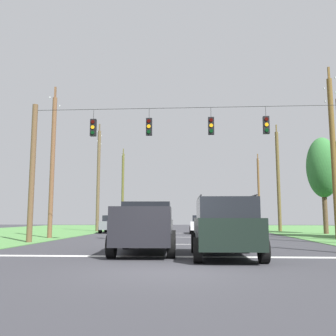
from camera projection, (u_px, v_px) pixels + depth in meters
The scene contains 17 objects.
ground_plane at pixel (167, 271), 9.47m from camera, with size 120.00×120.00×0.00m, color #333338.
stop_bar_stripe at pixel (173, 257), 12.95m from camera, with size 14.09×0.45×0.01m, color white.
lane_dash_0 at pixel (179, 244), 18.89m from camera, with size 0.15×2.50×0.01m, color white.
lane_dash_1 at pixel (182, 237), 25.68m from camera, with size 0.15×2.50×0.01m, color white.
lane_dash_2 at pixel (184, 233), 32.10m from camera, with size 0.15×2.50×0.01m, color white.
overhead_signal_span at pixel (183, 162), 20.14m from camera, with size 16.93×0.31×7.64m.
pickup_truck at pixel (146, 227), 14.49m from camera, with size 2.45×5.47×1.95m.
suv_black at pixel (224, 226), 12.81m from camera, with size 2.29×4.84×2.05m.
distant_car_crossing_white at pixel (203, 224), 31.73m from camera, with size 2.28×4.43×1.52m.
distant_car_oncoming at pixel (113, 224), 33.11m from camera, with size 2.20×4.39×1.52m.
utility_pole_mid_right at pixel (333, 153), 22.97m from camera, with size 0.32×1.97×10.77m.
utility_pole_far_right at pixel (278, 179), 36.75m from camera, with size 0.33×1.93×10.55m.
utility_pole_near_left at pixel (259, 191), 49.76m from camera, with size 0.29×1.77×9.83m.
utility_pole_far_left at pixel (52, 164), 24.99m from camera, with size 0.30×1.94×10.21m.
utility_pole_distant_right at pixel (98, 178), 36.85m from camera, with size 0.32×1.85×10.63m.
utility_pole_distant_left at pixel (123, 189), 49.69m from camera, with size 0.33×1.84×10.51m.
tree_roadside_far_right at pixel (323, 168), 31.02m from camera, with size 2.61×2.61×7.97m.
Camera 1 is at (0.63, -9.71, 1.35)m, focal length 40.11 mm.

